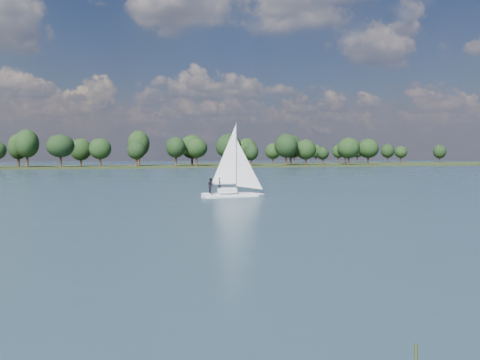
# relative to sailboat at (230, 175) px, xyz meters

# --- Properties ---
(ground) EXTENTS (700.00, 700.00, 0.00)m
(ground) POSITION_rel_sailboat_xyz_m (1.39, 52.06, -2.64)
(ground) COLOR #233342
(ground) RESTS_ON ground
(far_shore) EXTENTS (660.00, 40.00, 1.50)m
(far_shore) POSITION_rel_sailboat_xyz_m (1.39, 164.06, -2.64)
(far_shore) COLOR black
(far_shore) RESTS_ON ground
(far_shore_back) EXTENTS (220.00, 30.00, 1.40)m
(far_shore_back) POSITION_rel_sailboat_xyz_m (161.39, 212.06, -2.64)
(far_shore_back) COLOR black
(far_shore_back) RESTS_ON ground
(sailboat) EXTENTS (7.21, 2.08, 9.46)m
(sailboat) POSITION_rel_sailboat_xyz_m (0.00, 0.00, 0.00)
(sailboat) COLOR white
(sailboat) RESTS_ON ground
(treeline) EXTENTS (562.49, 73.96, 18.52)m
(treeline) POSITION_rel_sailboat_xyz_m (-12.75, 160.59, 5.41)
(treeline) COLOR black
(treeline) RESTS_ON ground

